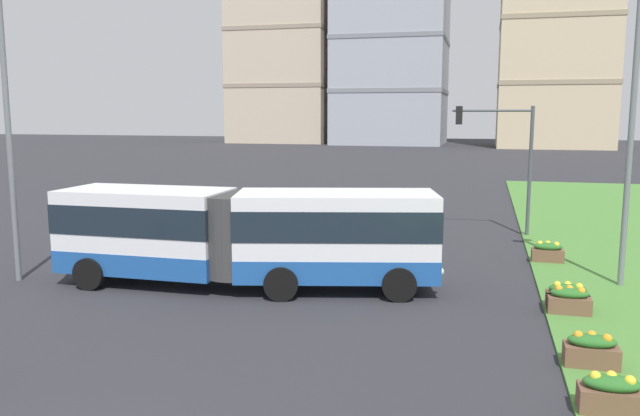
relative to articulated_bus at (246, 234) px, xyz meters
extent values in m
cube|color=white|center=(2.80, 0.36, 0.07)|extent=(6.42, 3.82, 2.55)
cube|color=#1E519E|center=(2.80, 0.36, -0.85)|extent=(6.44, 3.84, 0.70)
cube|color=#19232D|center=(2.80, 0.36, 0.50)|extent=(6.46, 3.87, 0.90)
cube|color=white|center=(-3.22, -0.34, 0.07)|extent=(5.21, 2.52, 2.55)
cube|color=#1E519E|center=(-3.22, -0.34, -0.85)|extent=(5.23, 2.54, 0.70)
cube|color=#19232D|center=(-3.22, -0.34, 0.50)|extent=(5.25, 2.56, 0.90)
cylinder|color=#383838|center=(-0.12, -0.33, 0.07)|extent=(2.40, 2.40, 2.45)
cylinder|color=black|center=(4.26, 2.00, -1.15)|extent=(1.04, 0.50, 1.00)
cylinder|color=black|center=(4.84, -0.44, -1.15)|extent=(1.04, 0.50, 1.00)
cylinder|color=black|center=(0.96, 1.21, -1.15)|extent=(1.04, 0.50, 1.00)
cylinder|color=black|center=(1.53, -1.22, -1.15)|extent=(1.04, 0.50, 1.00)
cylinder|color=black|center=(-4.52, 0.90, -1.15)|extent=(1.00, 0.28, 1.00)
cylinder|color=black|center=(-4.51, -1.60, -1.15)|extent=(1.00, 0.28, 1.00)
sphere|color=#F9EFC6|center=(5.53, 1.94, -0.85)|extent=(0.24, 0.24, 0.24)
sphere|color=#F9EFC6|center=(5.95, 0.19, -0.85)|extent=(0.24, 0.24, 0.24)
cube|color=brown|center=(9.42, -6.45, -1.35)|extent=(1.10, 0.56, 0.44)
ellipsoid|color=#2D6B28|center=(9.42, -6.45, -1.03)|extent=(0.99, 0.50, 0.28)
sphere|color=yellow|center=(9.14, -6.45, -0.93)|extent=(0.20, 0.20, 0.20)
sphere|color=yellow|center=(9.42, -6.37, -0.93)|extent=(0.20, 0.20, 0.20)
sphere|color=yellow|center=(9.70, -6.51, -0.93)|extent=(0.20, 0.20, 0.20)
cube|color=brown|center=(9.42, -4.27, -1.35)|extent=(1.10, 0.56, 0.44)
ellipsoid|color=#2D6B28|center=(9.42, -4.27, -1.03)|extent=(0.99, 0.50, 0.28)
sphere|color=orange|center=(9.14, -4.27, -0.93)|extent=(0.20, 0.20, 0.20)
sphere|color=orange|center=(9.42, -4.19, -0.93)|extent=(0.20, 0.20, 0.20)
sphere|color=orange|center=(9.70, -4.33, -0.93)|extent=(0.20, 0.20, 0.20)
cube|color=brown|center=(9.42, -0.57, -1.35)|extent=(1.10, 0.56, 0.44)
ellipsoid|color=#2D6B28|center=(9.42, -0.57, -1.03)|extent=(0.99, 0.50, 0.28)
sphere|color=orange|center=(9.14, -0.57, -0.93)|extent=(0.20, 0.20, 0.20)
sphere|color=orange|center=(9.42, -0.49, -0.93)|extent=(0.20, 0.20, 0.20)
sphere|color=orange|center=(9.70, -0.63, -0.93)|extent=(0.20, 0.20, 0.20)
cube|color=brown|center=(9.42, -0.16, -1.35)|extent=(1.10, 0.56, 0.44)
ellipsoid|color=#2D6B28|center=(9.42, -0.16, -1.03)|extent=(0.99, 0.50, 0.28)
sphere|color=yellow|center=(9.14, -0.16, -0.93)|extent=(0.20, 0.20, 0.20)
sphere|color=yellow|center=(9.42, -0.08, -0.93)|extent=(0.20, 0.20, 0.20)
sphere|color=yellow|center=(9.70, -0.22, -0.93)|extent=(0.20, 0.20, 0.20)
cube|color=brown|center=(9.42, 5.57, -1.35)|extent=(1.10, 0.56, 0.44)
ellipsoid|color=#2D6B28|center=(9.42, 5.57, -1.03)|extent=(0.99, 0.50, 0.28)
sphere|color=yellow|center=(9.14, 5.57, -0.93)|extent=(0.20, 0.20, 0.20)
sphere|color=yellow|center=(9.42, 5.65, -0.93)|extent=(0.20, 0.20, 0.20)
sphere|color=yellow|center=(9.70, 5.51, -0.93)|extent=(0.20, 0.20, 0.20)
cylinder|color=#474C51|center=(9.02, 10.67, 1.18)|extent=(0.16, 0.16, 5.67)
cylinder|color=#474C51|center=(7.33, 10.67, 3.82)|extent=(3.38, 0.10, 0.10)
cube|color=black|center=(5.94, 10.67, 3.62)|extent=(0.28, 0.28, 0.80)
sphere|color=red|center=(5.94, 10.67, 3.87)|extent=(0.16, 0.16, 0.16)
sphere|color=yellow|center=(5.94, 10.67, 3.61)|extent=(0.16, 0.16, 0.16)
sphere|color=green|center=(5.94, 10.67, 3.35)|extent=(0.16, 0.16, 0.16)
cylinder|color=slate|center=(-7.42, -1.18, 3.31)|extent=(0.18, 0.18, 9.92)
cylinder|color=slate|center=(11.32, 2.78, 3.06)|extent=(0.18, 0.18, 9.42)
cube|color=#C6B299|center=(-28.92, 95.52, 22.71)|extent=(17.67, 16.64, 48.73)
cube|color=gray|center=(-28.92, 95.52, 8.44)|extent=(17.87, 16.84, 0.70)
cube|color=gray|center=(-28.92, 95.52, 18.19)|extent=(17.87, 16.84, 0.70)
cube|color=gray|center=(-9.01, 93.77, 7.33)|extent=(18.64, 18.59, 0.70)
cube|color=gray|center=(-9.01, 93.77, 15.96)|extent=(18.64, 18.59, 0.70)
cube|color=#9C8D6E|center=(17.22, 87.61, 8.14)|extent=(16.95, 14.22, 0.70)
cube|color=#9C8D6E|center=(17.22, 87.61, 17.57)|extent=(16.95, 14.22, 0.70)
camera|label=1|loc=(7.06, -18.08, 3.73)|focal=35.57mm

